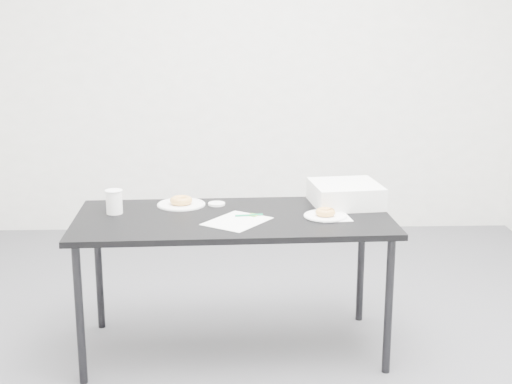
{
  "coord_description": "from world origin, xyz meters",
  "views": [
    {
      "loc": [
        -0.13,
        -3.3,
        1.61
      ],
      "look_at": [
        -0.02,
        0.02,
        0.78
      ],
      "focal_mm": 50.0,
      "sensor_mm": 36.0,
      "label": 1
    }
  ],
  "objects_px": {
    "donut_near": "(326,212)",
    "bakery_box": "(345,194)",
    "table": "(233,227)",
    "pen": "(249,215)",
    "plate_far": "(181,205)",
    "coffee_cup": "(114,202)",
    "plate_near": "(325,216)",
    "donut_far": "(181,200)",
    "scorecard": "(237,221)"
  },
  "relations": [
    {
      "from": "plate_near",
      "to": "coffee_cup",
      "type": "distance_m",
      "value": 1.01
    },
    {
      "from": "plate_far",
      "to": "donut_far",
      "type": "height_order",
      "value": "donut_far"
    },
    {
      "from": "plate_far",
      "to": "coffee_cup",
      "type": "bearing_deg",
      "value": -155.35
    },
    {
      "from": "bakery_box",
      "to": "table",
      "type": "bearing_deg",
      "value": -167.6
    },
    {
      "from": "donut_near",
      "to": "plate_far",
      "type": "bearing_deg",
      "value": 161.13
    },
    {
      "from": "scorecard",
      "to": "plate_far",
      "type": "distance_m",
      "value": 0.41
    },
    {
      "from": "table",
      "to": "donut_near",
      "type": "xyz_separation_m",
      "value": [
        0.44,
        -0.03,
        0.08
      ]
    },
    {
      "from": "plate_near",
      "to": "donut_far",
      "type": "height_order",
      "value": "donut_far"
    },
    {
      "from": "plate_far",
      "to": "pen",
      "type": "bearing_deg",
      "value": -32.79
    },
    {
      "from": "scorecard",
      "to": "table",
      "type": "bearing_deg",
      "value": 136.86
    },
    {
      "from": "plate_far",
      "to": "donut_far",
      "type": "relative_size",
      "value": 2.13
    },
    {
      "from": "coffee_cup",
      "to": "bakery_box",
      "type": "bearing_deg",
      "value": 6.45
    },
    {
      "from": "coffee_cup",
      "to": "bakery_box",
      "type": "xyz_separation_m",
      "value": [
        1.13,
        0.13,
        -0.0
      ]
    },
    {
      "from": "table",
      "to": "pen",
      "type": "height_order",
      "value": "pen"
    },
    {
      "from": "table",
      "to": "coffee_cup",
      "type": "distance_m",
      "value": 0.58
    },
    {
      "from": "plate_far",
      "to": "coffee_cup",
      "type": "relative_size",
      "value": 2.06
    },
    {
      "from": "table",
      "to": "bakery_box",
      "type": "relative_size",
      "value": 4.62
    },
    {
      "from": "pen",
      "to": "plate_far",
      "type": "relative_size",
      "value": 0.55
    },
    {
      "from": "pen",
      "to": "coffee_cup",
      "type": "bearing_deg",
      "value": 165.85
    },
    {
      "from": "pen",
      "to": "donut_near",
      "type": "height_order",
      "value": "donut_near"
    },
    {
      "from": "scorecard",
      "to": "plate_far",
      "type": "xyz_separation_m",
      "value": [
        -0.28,
        0.3,
        0.0
      ]
    },
    {
      "from": "pen",
      "to": "plate_near",
      "type": "relative_size",
      "value": 0.64
    },
    {
      "from": "table",
      "to": "donut_far",
      "type": "xyz_separation_m",
      "value": [
        -0.26,
        0.21,
        0.08
      ]
    },
    {
      "from": "bakery_box",
      "to": "scorecard",
      "type": "bearing_deg",
      "value": -159.3
    },
    {
      "from": "donut_near",
      "to": "donut_far",
      "type": "height_order",
      "value": "donut_far"
    },
    {
      "from": "coffee_cup",
      "to": "scorecard",
      "type": "bearing_deg",
      "value": -14.87
    },
    {
      "from": "coffee_cup",
      "to": "pen",
      "type": "bearing_deg",
      "value": -6.53
    },
    {
      "from": "donut_near",
      "to": "bakery_box",
      "type": "height_order",
      "value": "bakery_box"
    },
    {
      "from": "table",
      "to": "bakery_box",
      "type": "distance_m",
      "value": 0.61
    },
    {
      "from": "table",
      "to": "plate_near",
      "type": "xyz_separation_m",
      "value": [
        0.44,
        -0.03,
        0.06
      ]
    },
    {
      "from": "plate_near",
      "to": "donut_near",
      "type": "bearing_deg",
      "value": 0.0
    },
    {
      "from": "donut_near",
      "to": "table",
      "type": "bearing_deg",
      "value": 176.37
    },
    {
      "from": "pen",
      "to": "plate_far",
      "type": "distance_m",
      "value": 0.4
    },
    {
      "from": "scorecard",
      "to": "donut_near",
      "type": "distance_m",
      "value": 0.42
    },
    {
      "from": "pen",
      "to": "plate_near",
      "type": "xyz_separation_m",
      "value": [
        0.36,
        -0.02,
        -0.0
      ]
    },
    {
      "from": "plate_near",
      "to": "coffee_cup",
      "type": "relative_size",
      "value": 1.77
    },
    {
      "from": "plate_near",
      "to": "coffee_cup",
      "type": "bearing_deg",
      "value": 174.56
    },
    {
      "from": "pen",
      "to": "plate_near",
      "type": "distance_m",
      "value": 0.36
    },
    {
      "from": "plate_far",
      "to": "bakery_box",
      "type": "distance_m",
      "value": 0.83
    },
    {
      "from": "coffee_cup",
      "to": "donut_far",
      "type": "bearing_deg",
      "value": 24.65
    },
    {
      "from": "coffee_cup",
      "to": "bakery_box",
      "type": "relative_size",
      "value": 0.35
    },
    {
      "from": "scorecard",
      "to": "bakery_box",
      "type": "distance_m",
      "value": 0.62
    },
    {
      "from": "scorecard",
      "to": "plate_near",
      "type": "bearing_deg",
      "value": 43.57
    },
    {
      "from": "plate_far",
      "to": "coffee_cup",
      "type": "distance_m",
      "value": 0.34
    },
    {
      "from": "plate_near",
      "to": "donut_far",
      "type": "bearing_deg",
      "value": 161.13
    },
    {
      "from": "table",
      "to": "donut_near",
      "type": "bearing_deg",
      "value": -5.81
    },
    {
      "from": "scorecard",
      "to": "donut_near",
      "type": "relative_size",
      "value": 2.95
    },
    {
      "from": "bakery_box",
      "to": "pen",
      "type": "bearing_deg",
      "value": -164.36
    },
    {
      "from": "pen",
      "to": "table",
      "type": "bearing_deg",
      "value": 168.08
    },
    {
      "from": "plate_near",
      "to": "donut_far",
      "type": "xyz_separation_m",
      "value": [
        -0.7,
        0.24,
        0.02
      ]
    }
  ]
}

